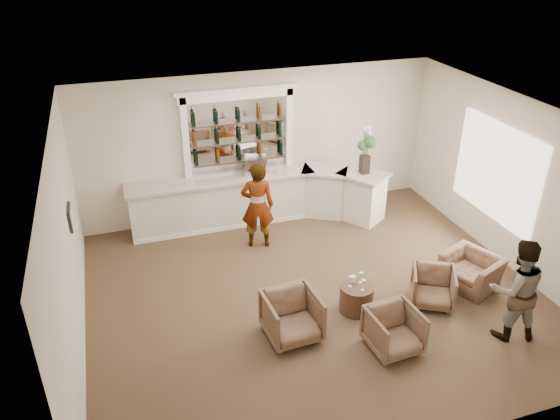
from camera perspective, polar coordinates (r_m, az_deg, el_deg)
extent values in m
plane|color=brown|center=(10.12, 3.60, -8.78)|extent=(8.00, 8.00, 0.00)
cube|color=beige|center=(12.25, -2.13, 6.86)|extent=(8.00, 0.04, 3.30)
cube|color=beige|center=(8.74, -21.38, -4.31)|extent=(0.04, 7.00, 3.30)
cube|color=beige|center=(11.23, 23.28, 2.50)|extent=(0.04, 7.00, 3.30)
cube|color=white|center=(8.58, 4.25, 9.24)|extent=(8.00, 7.00, 0.04)
cube|color=white|center=(11.53, 21.68, 3.73)|extent=(0.05, 2.40, 1.90)
cube|color=black|center=(9.79, -21.06, -0.71)|extent=(0.04, 0.46, 0.38)
cube|color=beige|center=(9.79, -20.92, -0.69)|extent=(0.01, 0.38, 0.30)
cube|color=white|center=(12.18, -6.11, 0.86)|extent=(4.00, 0.70, 1.08)
cube|color=beige|center=(11.91, -6.22, 3.27)|extent=(4.10, 0.82, 0.06)
cube|color=white|center=(12.60, 4.61, 1.90)|extent=(1.12, 1.04, 1.08)
cube|color=beige|center=(12.35, 4.74, 4.25)|extent=(1.27, 1.19, 0.06)
cube|color=white|center=(12.45, 8.49, 1.33)|extent=(1.08, 1.14, 1.08)
cube|color=beige|center=(12.19, 8.72, 3.69)|extent=(1.24, 1.29, 0.06)
cube|color=white|center=(12.12, -5.65, -1.87)|extent=(4.00, 0.06, 0.10)
cube|color=white|center=(12.01, -4.44, 7.89)|extent=(2.15, 0.02, 1.65)
cube|color=white|center=(11.94, -9.66, 4.88)|extent=(0.14, 0.16, 2.90)
cube|color=white|center=(12.44, 0.89, 6.21)|extent=(0.14, 0.16, 2.90)
cube|color=white|center=(11.69, -4.53, 11.91)|extent=(2.52, 0.16, 0.18)
cube|color=white|center=(11.66, -4.55, 12.47)|extent=(2.64, 0.20, 0.08)
cube|color=#35271A|center=(12.12, -4.21, 5.19)|extent=(2.05, 0.20, 0.03)
cube|color=#35271A|center=(11.96, -4.29, 7.14)|extent=(2.05, 0.20, 0.03)
cube|color=#35271A|center=(11.81, -4.36, 9.14)|extent=(2.05, 0.20, 0.03)
cylinder|color=#533124|center=(9.68, 7.97, -9.10)|extent=(0.58, 0.58, 0.50)
imported|color=gray|center=(11.11, -2.37, 0.46)|extent=(0.77, 0.60, 1.85)
imported|color=gray|center=(9.46, 23.45, -7.68)|extent=(1.01, 0.88, 1.78)
imported|color=brown|center=(8.96, 1.26, -11.07)|extent=(0.90, 0.92, 0.79)
imported|color=brown|center=(8.93, 11.82, -12.22)|extent=(0.82, 0.84, 0.72)
imported|color=brown|center=(10.07, 15.69, -7.76)|extent=(0.99, 1.00, 0.68)
imported|color=brown|center=(10.75, 19.32, -6.03)|extent=(1.15, 1.22, 0.63)
cube|color=#B5B6BA|center=(11.94, -2.59, 4.67)|extent=(0.55, 0.50, 0.40)
cube|color=black|center=(12.12, 8.82, 4.75)|extent=(0.18, 0.18, 0.41)
cube|color=white|center=(9.59, 7.63, -7.17)|extent=(0.08, 0.08, 0.12)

